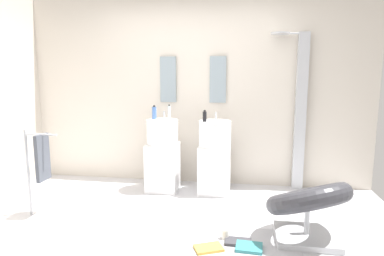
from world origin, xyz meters
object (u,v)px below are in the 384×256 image
object	(u,v)px
pedestal_sink_left	(163,155)
lounge_chair	(308,204)
coffee_mug	(225,234)
towel_rack	(40,159)
magazine_teal	(249,247)
magazine_ochre	(209,248)
soap_bottle_blue	(154,113)
soap_bottle_clear	(169,112)
soap_bottle_black	(205,116)
pedestal_sink_right	(215,157)
magazine_charcoal	(238,242)
shower_column	(299,109)

from	to	relation	value
pedestal_sink_left	lounge_chair	distance (m)	2.01
pedestal_sink_left	coffee_mug	distance (m)	1.60
pedestal_sink_left	towel_rack	xyz separation A→B (m)	(-1.09, -1.01, 0.15)
towel_rack	pedestal_sink_left	bearing A→B (deg)	42.87
coffee_mug	magazine_teal	bearing A→B (deg)	-34.90
magazine_ochre	coffee_mug	world-z (taller)	coffee_mug
soap_bottle_blue	lounge_chair	bearing A→B (deg)	-33.92
coffee_mug	soap_bottle_blue	size ratio (longest dim) A/B	0.52
soap_bottle_clear	soap_bottle_blue	world-z (taller)	soap_bottle_clear
pedestal_sink_left	soap_bottle_black	distance (m)	0.78
pedestal_sink_left	pedestal_sink_right	world-z (taller)	same
pedestal_sink_left	magazine_charcoal	distance (m)	1.73
magazine_ochre	pedestal_sink_right	bearing A→B (deg)	68.94
magazine_charcoal	soap_bottle_clear	xyz separation A→B (m)	(-0.95, 1.41, 1.01)
pedestal_sink_left	towel_rack	bearing A→B (deg)	-137.13
towel_rack	soap_bottle_black	world-z (taller)	soap_bottle_black
soap_bottle_blue	soap_bottle_clear	bearing A→B (deg)	10.85
shower_column	magazine_charcoal	size ratio (longest dim) A/B	8.72
shower_column	lounge_chair	bearing A→B (deg)	-94.28
pedestal_sink_left	soap_bottle_clear	xyz separation A→B (m)	(0.08, 0.08, 0.55)
pedestal_sink_right	soap_bottle_clear	xyz separation A→B (m)	(-0.61, 0.08, 0.55)
soap_bottle_clear	soap_bottle_blue	size ratio (longest dim) A/B	1.06
towel_rack	magazine_teal	xyz separation A→B (m)	(2.21, -0.40, -0.61)
soap_bottle_black	soap_bottle_blue	bearing A→B (deg)	169.41
pedestal_sink_right	soap_bottle_black	size ratio (longest dim) A/B	7.22
soap_bottle_clear	soap_bottle_blue	distance (m)	0.20
towel_rack	magazine_teal	size ratio (longest dim) A/B	4.11
lounge_chair	magazine_ochre	xyz separation A→B (m)	(-0.88, -0.34, -0.33)
towel_rack	magazine_teal	bearing A→B (deg)	-10.18
pedestal_sink_left	soap_bottle_blue	bearing A→B (deg)	158.10
magazine_charcoal	shower_column	bearing A→B (deg)	67.36
magazine_ochre	shower_column	bearing A→B (deg)	36.97
magazine_charcoal	towel_rack	bearing A→B (deg)	172.89
lounge_chair	soap_bottle_clear	bearing A→B (deg)	142.11
shower_column	magazine_ochre	size ratio (longest dim) A/B	8.47
pedestal_sink_left	coffee_mug	bearing A→B (deg)	-54.34
pedestal_sink_right	towel_rack	world-z (taller)	pedestal_sink_right
pedestal_sink_left	magazine_charcoal	bearing A→B (deg)	-52.40
magazine_teal	magazine_charcoal	xyz separation A→B (m)	(-0.10, 0.08, -0.00)
pedestal_sink_right	magazine_teal	size ratio (longest dim) A/B	4.51
shower_column	pedestal_sink_left	bearing A→B (deg)	-169.53
soap_bottle_clear	magazine_teal	bearing A→B (deg)	-55.02
magazine_teal	soap_bottle_clear	world-z (taller)	soap_bottle_clear
soap_bottle_clear	soap_bottle_blue	xyz separation A→B (m)	(-0.19, -0.04, -0.01)
pedestal_sink_left	pedestal_sink_right	bearing A→B (deg)	0.00
soap_bottle_clear	soap_bottle_black	xyz separation A→B (m)	(0.49, -0.16, -0.02)
pedestal_sink_left	pedestal_sink_right	distance (m)	0.69
soap_bottle_black	magazine_ochre	bearing A→B (deg)	-81.60
lounge_chair	magazine_teal	bearing A→B (deg)	-152.91
magazine_charcoal	magazine_ochre	size ratio (longest dim) A/B	0.97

